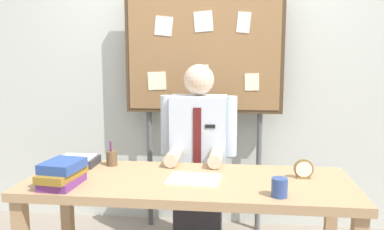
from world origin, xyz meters
name	(u,v)px	position (x,y,z in m)	size (l,w,h in m)	color
back_wall	(206,68)	(0.00, 1.19, 1.35)	(6.40, 0.08, 2.70)	silver
desk	(188,194)	(0.00, 0.00, 0.66)	(1.89, 0.71, 0.75)	tan
person	(199,167)	(0.00, 0.60, 0.65)	(0.55, 0.56, 1.40)	#2D2D33
bulletin_board	(204,57)	(0.00, 0.98, 1.45)	(1.26, 0.09, 1.96)	#4C3823
book_stack	(62,173)	(-0.68, -0.20, 0.81)	(0.21, 0.31, 0.14)	#72337F
open_notebook	(194,179)	(0.03, -0.02, 0.75)	(0.29, 0.23, 0.01)	silver
desk_clock	(304,170)	(0.67, 0.09, 0.80)	(0.11, 0.04, 0.11)	olive
coffee_mug	(279,187)	(0.50, -0.24, 0.79)	(0.08, 0.08, 0.10)	#334C8C
pen_holder	(112,158)	(-0.53, 0.23, 0.79)	(0.07, 0.07, 0.16)	brown
paper_tray	(77,161)	(-0.76, 0.21, 0.77)	(0.26, 0.20, 0.06)	#333338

